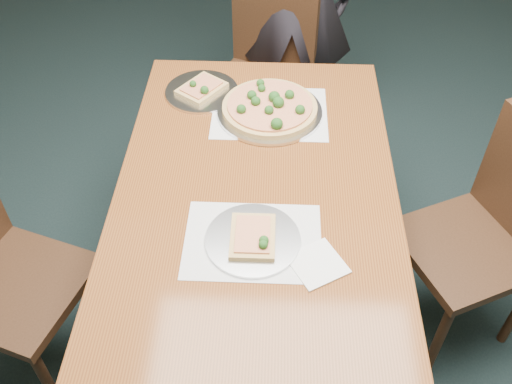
{
  "coord_description": "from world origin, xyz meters",
  "views": [
    {
      "loc": [
        -0.1,
        -1.14,
        2.03
      ],
      "look_at": [
        -0.15,
        0.13,
        0.75
      ],
      "focal_mm": 40.0,
      "sensor_mm": 36.0,
      "label": 1
    }
  ],
  "objects_px": {
    "slice_plate_near": "(253,238)",
    "slice_plate_far": "(202,90)",
    "chair_far": "(265,69)",
    "chair_right": "(488,230)",
    "pizza_pan": "(270,108)",
    "dining_table": "(256,212)"
  },
  "relations": [
    {
      "from": "slice_plate_near",
      "to": "slice_plate_far",
      "type": "height_order",
      "value": "same"
    },
    {
      "from": "chair_far",
      "to": "slice_plate_near",
      "type": "relative_size",
      "value": 3.25
    },
    {
      "from": "slice_plate_far",
      "to": "chair_far",
      "type": "bearing_deg",
      "value": 66.83
    },
    {
      "from": "chair_right",
      "to": "pizza_pan",
      "type": "relative_size",
      "value": 2.36
    },
    {
      "from": "dining_table",
      "to": "pizza_pan",
      "type": "xyz_separation_m",
      "value": [
        0.03,
        0.41,
        0.12
      ]
    },
    {
      "from": "dining_table",
      "to": "slice_plate_far",
      "type": "xyz_separation_m",
      "value": [
        -0.23,
        0.53,
        0.1
      ]
    },
    {
      "from": "chair_far",
      "to": "slice_plate_near",
      "type": "bearing_deg",
      "value": -69.24
    },
    {
      "from": "pizza_pan",
      "to": "slice_plate_near",
      "type": "distance_m",
      "value": 0.61
    },
    {
      "from": "chair_right",
      "to": "pizza_pan",
      "type": "distance_m",
      "value": 0.89
    },
    {
      "from": "chair_far",
      "to": "chair_right",
      "type": "relative_size",
      "value": 1.0
    },
    {
      "from": "dining_table",
      "to": "chair_right",
      "type": "distance_m",
      "value": 0.83
    },
    {
      "from": "chair_right",
      "to": "dining_table",
      "type": "bearing_deg",
      "value": -109.43
    },
    {
      "from": "chair_far",
      "to": "dining_table",
      "type": "bearing_deg",
      "value": -69.23
    },
    {
      "from": "chair_right",
      "to": "slice_plate_far",
      "type": "distance_m",
      "value": 1.17
    },
    {
      "from": "dining_table",
      "to": "chair_right",
      "type": "relative_size",
      "value": 1.65
    },
    {
      "from": "chair_far",
      "to": "slice_plate_far",
      "type": "xyz_separation_m",
      "value": [
        -0.23,
        -0.53,
        0.25
      ]
    },
    {
      "from": "pizza_pan",
      "to": "slice_plate_far",
      "type": "height_order",
      "value": "pizza_pan"
    },
    {
      "from": "dining_table",
      "to": "chair_right",
      "type": "xyz_separation_m",
      "value": [
        0.82,
        0.08,
        -0.14
      ]
    },
    {
      "from": "chair_right",
      "to": "pizza_pan",
      "type": "xyz_separation_m",
      "value": [
        -0.78,
        0.33,
        0.26
      ]
    },
    {
      "from": "chair_far",
      "to": "slice_plate_far",
      "type": "bearing_deg",
      "value": -92.46
    },
    {
      "from": "pizza_pan",
      "to": "slice_plate_near",
      "type": "bearing_deg",
      "value": -93.14
    },
    {
      "from": "dining_table",
      "to": "slice_plate_near",
      "type": "bearing_deg",
      "value": -90.02
    }
  ]
}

